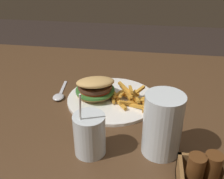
# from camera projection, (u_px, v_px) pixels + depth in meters

# --- Properties ---
(dining_table) EXTENTS (1.45, 1.37, 0.76)m
(dining_table) POSITION_uv_depth(u_px,v_px,m) (67.00, 163.00, 0.75)
(dining_table) COLOR #4C331E
(dining_table) RESTS_ON ground_plane
(meal_plate_near) EXTENTS (0.30, 0.30, 0.10)m
(meal_plate_near) POSITION_uv_depth(u_px,v_px,m) (105.00, 93.00, 0.87)
(meal_plate_near) COLOR white
(meal_plate_near) RESTS_ON dining_table
(beer_glass) EXTENTS (0.09, 0.09, 0.16)m
(beer_glass) POSITION_uv_depth(u_px,v_px,m) (162.00, 126.00, 0.63)
(beer_glass) COLOR silver
(beer_glass) RESTS_ON dining_table
(juice_glass) EXTENTS (0.08, 0.08, 0.18)m
(juice_glass) POSITION_uv_depth(u_px,v_px,m) (90.00, 135.00, 0.64)
(juice_glass) COLOR silver
(juice_glass) RESTS_ON dining_table
(spoon) EXTENTS (0.04, 0.15, 0.01)m
(spoon) POSITION_uv_depth(u_px,v_px,m) (59.00, 96.00, 0.90)
(spoon) COLOR silver
(spoon) RESTS_ON dining_table
(condiment_caddy) EXTENTS (0.10, 0.09, 0.09)m
(condiment_caddy) POSITION_uv_depth(u_px,v_px,m) (202.00, 177.00, 0.55)
(condiment_caddy) COLOR brown
(condiment_caddy) RESTS_ON dining_table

